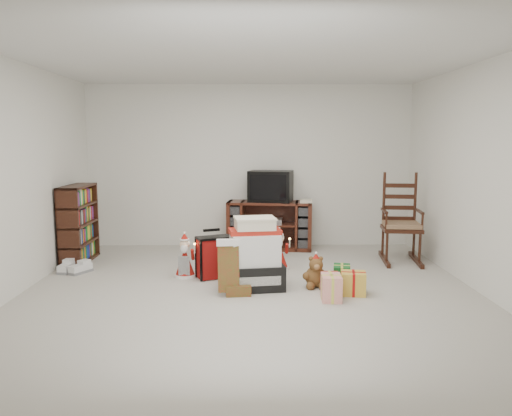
% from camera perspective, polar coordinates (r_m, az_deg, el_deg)
% --- Properties ---
extents(room, '(5.01, 5.01, 2.51)m').
position_cam_1_polar(room, '(5.28, -0.67, 3.37)').
color(room, beige).
rests_on(room, ground).
extents(tv_stand, '(1.32, 0.61, 0.73)m').
position_cam_1_polar(tv_stand, '(7.62, 1.58, -1.95)').
color(tv_stand, '#4A2015').
rests_on(tv_stand, floor).
extents(bookshelf, '(0.29, 0.86, 1.05)m').
position_cam_1_polar(bookshelf, '(7.19, -19.61, -1.87)').
color(bookshelf, '#371B0F').
rests_on(bookshelf, floor).
extents(rocking_chair, '(0.60, 0.89, 1.26)m').
position_cam_1_polar(rocking_chair, '(7.14, 16.11, -2.41)').
color(rocking_chair, '#371B0F').
rests_on(rocking_chair, floor).
extents(gift_pile, '(0.68, 0.54, 0.79)m').
position_cam_1_polar(gift_pile, '(5.60, -0.14, -5.74)').
color(gift_pile, black).
rests_on(gift_pile, floor).
extents(red_suitcase, '(0.44, 0.34, 0.59)m').
position_cam_1_polar(red_suitcase, '(6.04, -4.80, -5.61)').
color(red_suitcase, maroon).
rests_on(red_suitcase, floor).
extents(stocking, '(0.30, 0.15, 0.62)m').
position_cam_1_polar(stocking, '(5.36, -3.16, -6.77)').
color(stocking, '#0D7621').
rests_on(stocking, floor).
extents(teddy_bear, '(0.24, 0.21, 0.35)m').
position_cam_1_polar(teddy_bear, '(5.72, 6.83, -7.48)').
color(teddy_bear, brown).
rests_on(teddy_bear, floor).
extents(santa_figurine, '(0.26, 0.25, 0.54)m').
position_cam_1_polar(santa_figurine, '(6.44, 2.64, -5.24)').
color(santa_figurine, '#9D1710').
rests_on(santa_figurine, floor).
extents(mrs_claus_figurine, '(0.27, 0.25, 0.54)m').
position_cam_1_polar(mrs_claus_figurine, '(6.15, -8.12, -5.90)').
color(mrs_claus_figurine, '#9D1710').
rests_on(mrs_claus_figurine, floor).
extents(sneaker_pair, '(0.41, 0.33, 0.11)m').
position_cam_1_polar(sneaker_pair, '(6.72, -20.13, -6.48)').
color(sneaker_pair, white).
rests_on(sneaker_pair, floor).
extents(gift_cluster, '(0.51, 0.79, 0.24)m').
position_cam_1_polar(gift_cluster, '(5.58, 9.44, -8.29)').
color(gift_cluster, '#A91F13').
rests_on(gift_cluster, floor).
extents(crt_television, '(0.72, 0.59, 0.47)m').
position_cam_1_polar(crt_television, '(7.55, 1.70, 2.51)').
color(crt_television, black).
rests_on(crt_television, tv_stand).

